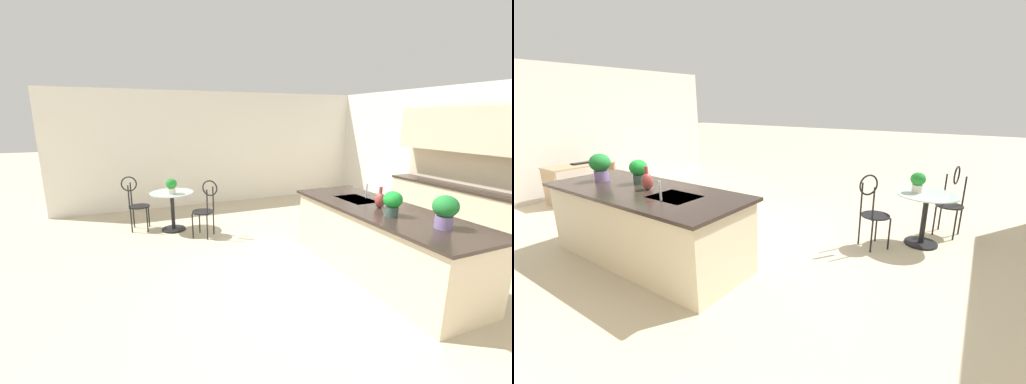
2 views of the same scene
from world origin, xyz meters
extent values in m
plane|color=beige|center=(0.00, 0.00, 0.00)|extent=(40.00, 40.00, 0.00)
cube|color=silver|center=(0.00, 3.66, 1.35)|extent=(9.00, 0.12, 2.70)
cube|color=silver|center=(-4.26, 0.00, 1.35)|extent=(0.12, 7.80, 2.70)
cube|color=beige|center=(0.30, 0.85, 0.44)|extent=(2.70, 0.96, 0.88)
cube|color=#2D231E|center=(0.30, 0.85, 0.90)|extent=(2.80, 1.06, 0.04)
cube|color=#B2B5BA|center=(-0.25, 0.85, 0.91)|extent=(0.56, 0.40, 0.03)
cube|color=beige|center=(-0.40, 3.20, 0.44)|extent=(2.40, 0.60, 0.88)
cube|color=#2D231E|center=(-0.40, 3.20, 0.90)|extent=(2.44, 0.64, 0.04)
cube|color=beige|center=(-0.40, 3.36, 1.22)|extent=(2.40, 0.04, 0.60)
cube|color=beige|center=(-0.40, 3.18, 1.90)|extent=(2.40, 0.36, 0.76)
cylinder|color=black|center=(-2.53, -1.53, 0.01)|extent=(0.44, 0.44, 0.03)
cylinder|color=black|center=(-2.53, -1.53, 0.38)|extent=(0.07, 0.07, 0.69)
cylinder|color=#B2C6C1|center=(-2.53, -1.53, 0.73)|extent=(0.80, 0.80, 0.01)
cylinder|color=black|center=(-2.90, -1.95, 0.23)|extent=(0.03, 0.03, 0.45)
cylinder|color=black|center=(-2.62, -1.99, 0.23)|extent=(0.03, 0.03, 0.45)
cylinder|color=black|center=(-2.94, -2.22, 0.23)|extent=(0.03, 0.03, 0.45)
cylinder|color=black|center=(-2.67, -2.27, 0.23)|extent=(0.03, 0.03, 0.45)
cylinder|color=black|center=(-2.78, -2.11, 0.46)|extent=(0.44, 0.44, 0.02)
cylinder|color=black|center=(-2.94, -2.23, 0.68)|extent=(0.03, 0.03, 0.45)
cylinder|color=black|center=(-2.68, -2.28, 0.68)|extent=(0.03, 0.03, 0.45)
torus|color=black|center=(-2.81, -2.25, 0.90)|extent=(0.07, 0.28, 0.28)
cylinder|color=black|center=(-1.96, -1.27, 0.23)|extent=(0.03, 0.03, 0.45)
cylinder|color=black|center=(-2.18, -1.10, 0.23)|extent=(0.03, 0.03, 0.45)
cylinder|color=black|center=(-1.79, -1.05, 0.23)|extent=(0.03, 0.03, 0.45)
cylinder|color=black|center=(-2.01, -0.88, 0.23)|extent=(0.03, 0.03, 0.45)
cylinder|color=black|center=(-1.98, -1.07, 0.46)|extent=(0.53, 0.53, 0.02)
cylinder|color=black|center=(-1.79, -1.04, 0.68)|extent=(0.03, 0.03, 0.45)
cylinder|color=black|center=(-2.00, -0.88, 0.68)|extent=(0.03, 0.03, 0.45)
torus|color=black|center=(-1.89, -0.96, 0.90)|extent=(0.19, 0.24, 0.28)
cylinder|color=#B2B5BA|center=(-0.25, 1.03, 1.03)|extent=(0.02, 0.02, 0.22)
cylinder|color=beige|center=(-2.39, -1.54, 0.79)|extent=(0.14, 0.14, 0.11)
ellipsoid|color=#20802B|center=(-2.39, -1.54, 0.93)|extent=(0.20, 0.20, 0.18)
cylinder|color=#7A669E|center=(1.15, 0.88, 0.99)|extent=(0.18, 0.18, 0.14)
ellipsoid|color=#1F7730|center=(1.15, 0.88, 1.17)|extent=(0.26, 0.26, 0.24)
cylinder|color=#385147|center=(0.60, 0.69, 0.98)|extent=(0.15, 0.15, 0.12)
ellipsoid|color=#1B902F|center=(0.60, 0.69, 1.13)|extent=(0.22, 0.22, 0.20)
ellipsoid|color=#993D38|center=(0.25, 0.82, 1.02)|extent=(0.13, 0.13, 0.21)
cylinder|color=#993D38|center=(0.25, 0.82, 1.17)|extent=(0.04, 0.04, 0.08)
camera|label=1|loc=(3.46, -2.26, 2.10)|focal=22.55mm
camera|label=2|loc=(-3.05, 3.14, 1.94)|focal=22.53mm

